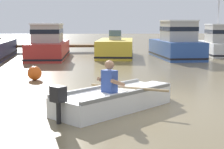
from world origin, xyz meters
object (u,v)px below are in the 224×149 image
object	(u,v)px
moored_boat_yellow	(116,48)
moored_boat_white	(217,43)
rowboat_with_person	(116,99)
moored_boat_red	(49,45)
moored_boat_blue	(176,44)
mooring_buoy	(35,73)

from	to	relation	value
moored_boat_yellow	moored_boat_white	world-z (taller)	moored_boat_white
rowboat_with_person	moored_boat_red	bearing A→B (deg)	100.53
rowboat_with_person	moored_boat_yellow	distance (m)	13.39
rowboat_with_person	moored_boat_white	world-z (taller)	moored_boat_white
rowboat_with_person	moored_boat_yellow	xyz separation A→B (m)	(1.64, 13.29, 0.25)
moored_boat_yellow	moored_boat_blue	xyz separation A→B (m)	(3.42, -1.36, 0.32)
moored_boat_yellow	moored_boat_white	xyz separation A→B (m)	(6.71, 0.52, 0.24)
moored_boat_red	moored_boat_blue	bearing A→B (deg)	-6.40
moored_boat_red	mooring_buoy	world-z (taller)	moored_boat_red
moored_boat_white	moored_boat_red	bearing A→B (deg)	-174.40
rowboat_with_person	moored_boat_yellow	world-z (taller)	moored_boat_yellow
moored_boat_red	moored_boat_blue	world-z (taller)	moored_boat_blue
moored_boat_blue	rowboat_with_person	bearing A→B (deg)	-112.95
moored_boat_red	mooring_buoy	bearing A→B (deg)	-90.04
rowboat_with_person	mooring_buoy	bearing A→B (deg)	117.18
moored_boat_blue	mooring_buoy	xyz separation A→B (m)	(-7.43, -7.30, -0.57)
mooring_buoy	moored_boat_blue	bearing A→B (deg)	44.48
moored_boat_white	mooring_buoy	size ratio (longest dim) A/B	10.57
moored_boat_yellow	mooring_buoy	size ratio (longest dim) A/B	11.07
moored_boat_blue	moored_boat_white	world-z (taller)	moored_boat_white
mooring_buoy	moored_boat_white	bearing A→B (deg)	40.56
moored_boat_yellow	moored_boat_blue	distance (m)	3.69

